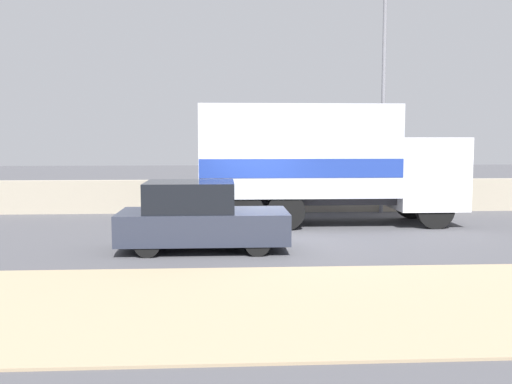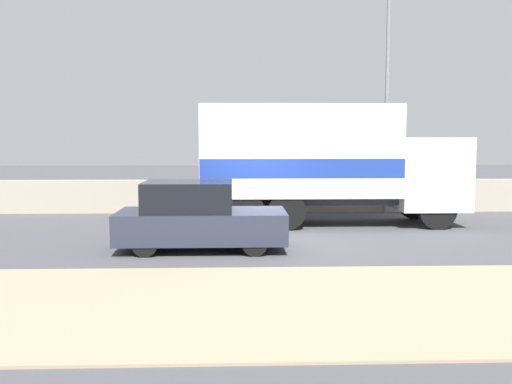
# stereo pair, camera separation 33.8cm
# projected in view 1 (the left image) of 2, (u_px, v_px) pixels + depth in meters

# --- Properties ---
(ground_plane) EXTENTS (80.00, 80.00, 0.00)m
(ground_plane) POSITION_uv_depth(u_px,v_px,m) (255.00, 242.00, 14.52)
(ground_plane) COLOR #47474C
(dirt_shoulder_foreground) EXTENTS (60.00, 4.88, 0.04)m
(dirt_shoulder_foreground) POSITION_uv_depth(u_px,v_px,m) (274.00, 303.00, 9.05)
(dirt_shoulder_foreground) COLOR #9E896B
(dirt_shoulder_foreground) RESTS_ON ground_plane
(stone_wall_backdrop) EXTENTS (60.00, 0.35, 1.15)m
(stone_wall_backdrop) POSITION_uv_depth(u_px,v_px,m) (246.00, 196.00, 20.18)
(stone_wall_backdrop) COLOR #A39984
(stone_wall_backdrop) RESTS_ON ground_plane
(street_lamp) EXTENTS (0.56, 0.28, 7.92)m
(street_lamp) POSITION_uv_depth(u_px,v_px,m) (384.00, 83.00, 19.73)
(street_lamp) COLOR slate
(street_lamp) RESTS_ON ground_plane
(box_truck) EXTENTS (7.86, 2.43, 3.60)m
(box_truck) POSITION_uv_depth(u_px,v_px,m) (320.00, 160.00, 17.25)
(box_truck) COLOR silver
(box_truck) RESTS_ON ground_plane
(car_hatchback) EXTENTS (3.94, 1.82, 1.62)m
(car_hatchback) POSITION_uv_depth(u_px,v_px,m) (200.00, 217.00, 13.38)
(car_hatchback) COLOR #282D3D
(car_hatchback) RESTS_ON ground_plane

